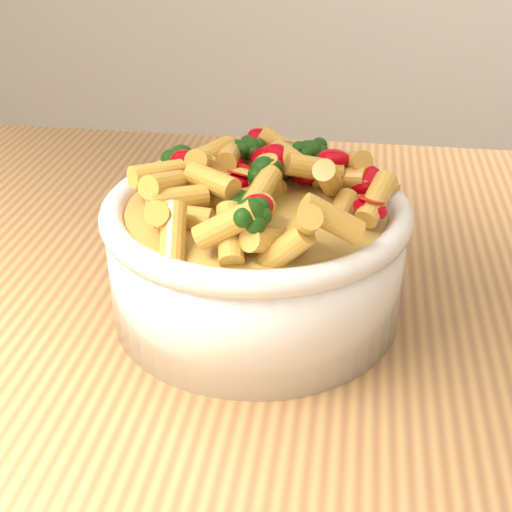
# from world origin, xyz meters

# --- Properties ---
(table) EXTENTS (1.20, 0.80, 0.90)m
(table) POSITION_xyz_m (0.00, 0.00, 0.80)
(table) COLOR #B3854C
(table) RESTS_ON ground
(serving_bowl) EXTENTS (0.24, 0.24, 0.10)m
(serving_bowl) POSITION_xyz_m (-0.02, -0.01, 0.95)
(serving_bowl) COLOR white
(serving_bowl) RESTS_ON table
(pasta_salad) EXTENTS (0.19, 0.19, 0.04)m
(pasta_salad) POSITION_xyz_m (-0.02, -0.01, 1.02)
(pasta_salad) COLOR gold
(pasta_salad) RESTS_ON serving_bowl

